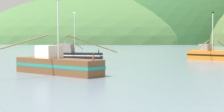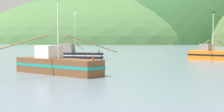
# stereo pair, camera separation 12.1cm
# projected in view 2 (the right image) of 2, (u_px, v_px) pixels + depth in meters

# --- Properties ---
(hill_mid_right) EXTENTS (213.76, 171.01, 78.49)m
(hill_mid_right) POSITION_uv_depth(u_px,v_px,m) (110.00, 43.00, 265.12)
(hill_mid_right) COLOR #47703D
(hill_mid_right) RESTS_ON ground
(hill_far_right) EXTENTS (105.82, 84.66, 87.80)m
(hill_far_right) POSITION_uv_depth(u_px,v_px,m) (176.00, 44.00, 224.53)
(hill_far_right) COLOR #2D562D
(hill_far_right) RESTS_ON ground
(fishing_boat_brown) EXTENTS (9.10, 14.97, 6.58)m
(fishing_boat_brown) POSITION_uv_depth(u_px,v_px,m) (57.00, 64.00, 28.86)
(fishing_boat_brown) COLOR brown
(fishing_boat_brown) RESTS_ON ground
(fishing_boat_orange) EXTENTS (7.23, 8.26, 7.05)m
(fishing_boat_orange) POSITION_uv_depth(u_px,v_px,m) (212.00, 54.00, 48.31)
(fishing_boat_orange) COLOR orange
(fishing_boat_orange) RESTS_ON ground
(fishing_boat_black) EXTENTS (10.61, 12.88, 7.35)m
(fishing_boat_black) POSITION_uv_depth(u_px,v_px,m) (70.00, 54.00, 52.68)
(fishing_boat_black) COLOR black
(fishing_boat_black) RESTS_ON ground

